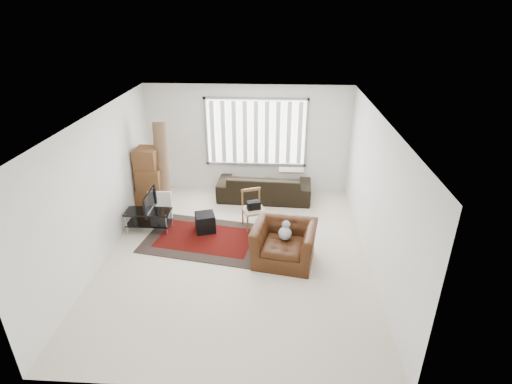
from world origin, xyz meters
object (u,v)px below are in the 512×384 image
moving_boxes (151,182)px  sofa (264,183)px  side_chair (253,208)px  armchair (284,241)px  tv_stand (148,217)px

moving_boxes → sofa: bearing=15.4°
side_chair → armchair: bearing=-82.2°
tv_stand → sofa: size_ratio=0.42×
tv_stand → armchair: (2.86, -0.90, 0.08)m
tv_stand → side_chair: size_ratio=1.13×
sofa → tv_stand: bearing=38.1°
sofa → armchair: bearing=103.4°
tv_stand → side_chair: bearing=7.7°
tv_stand → armchair: size_ratio=0.73×
sofa → side_chair: bearing=85.5°
tv_stand → armchair: 3.00m
moving_boxes → armchair: size_ratio=1.16×
moving_boxes → side_chair: (2.40, -0.67, -0.24)m
tv_stand → sofa: 2.91m
moving_boxes → armchair: 3.59m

